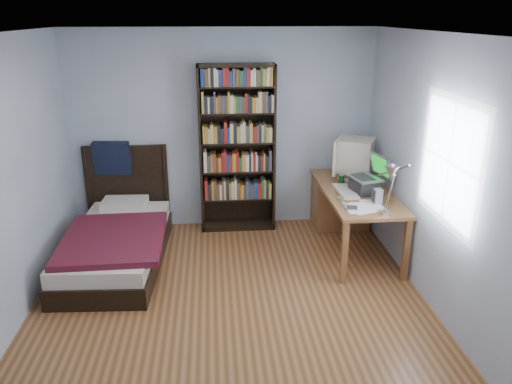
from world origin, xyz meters
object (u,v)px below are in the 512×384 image
at_px(desk, 344,201).
at_px(bookshelf, 237,149).
at_px(crt_monitor, 353,156).
at_px(keyboard, 345,191).
at_px(bed, 117,239).
at_px(speaker, 378,196).
at_px(soda_can, 341,180).
at_px(laptop, 366,182).
at_px(desk_lamp, 391,176).

relative_size(desk, bookshelf, 0.81).
relative_size(crt_monitor, keyboard, 1.25).
bearing_deg(crt_monitor, desk, 158.36).
relative_size(bookshelf, bed, 1.00).
distance_m(keyboard, speaker, 0.44).
xyz_separation_m(keyboard, soda_can, (0.02, 0.29, 0.04)).
height_order(laptop, bed, laptop).
height_order(laptop, soda_can, laptop).
bearing_deg(desk_lamp, bookshelf, 123.98).
bearing_deg(bed, laptop, -0.58).
distance_m(keyboard, bookshelf, 1.46).
xyz_separation_m(desk, bookshelf, (-1.33, 0.26, 0.63)).
xyz_separation_m(keyboard, bed, (-2.58, 0.01, -0.49)).
bearing_deg(speaker, desk_lamp, -109.45).
relative_size(laptop, speaker, 2.74).
relative_size(laptop, desk_lamp, 0.67).
distance_m(crt_monitor, desk_lamp, 1.63).
height_order(desk_lamp, speaker, desk_lamp).
bearing_deg(keyboard, soda_can, 81.87).
distance_m(keyboard, soda_can, 0.29).
height_order(laptop, bookshelf, bookshelf).
distance_m(laptop, speaker, 0.34).
height_order(soda_can, bed, bed).
height_order(crt_monitor, speaker, crt_monitor).
height_order(crt_monitor, desk_lamp, desk_lamp).
xyz_separation_m(soda_can, bed, (-2.61, -0.27, -0.53)).
bearing_deg(desk, keyboard, -105.23).
bearing_deg(desk_lamp, bed, 157.79).
bearing_deg(bookshelf, speaker, -39.23).
distance_m(speaker, bed, 2.92).
bearing_deg(desk, bed, -168.83).
height_order(bookshelf, bed, bookshelf).
bearing_deg(bookshelf, desk, -11.10).
xyz_separation_m(crt_monitor, speaker, (0.03, -0.88, -0.20)).
relative_size(laptop, soda_can, 3.89).
xyz_separation_m(desk, speaker, (0.10, -0.91, 0.39)).
bearing_deg(keyboard, laptop, -6.99).
bearing_deg(keyboard, desk, 71.59).
bearing_deg(keyboard, speaker, -57.66).
distance_m(desk, laptop, 0.72).
relative_size(desk_lamp, soda_can, 5.84).
bearing_deg(speaker, crt_monitor, 84.77).
distance_m(desk_lamp, speaker, 0.87).
bearing_deg(soda_can, bookshelf, 156.28).
xyz_separation_m(desk_lamp, speaker, (0.15, 0.73, -0.46)).
bearing_deg(crt_monitor, bed, -169.65).
xyz_separation_m(speaker, soda_can, (-0.23, 0.64, -0.02)).
relative_size(desk_lamp, bookshelf, 0.32).
xyz_separation_m(desk_lamp, keyboard, (-0.10, 1.08, -0.53)).
xyz_separation_m(desk, laptop, (0.07, -0.57, 0.43)).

